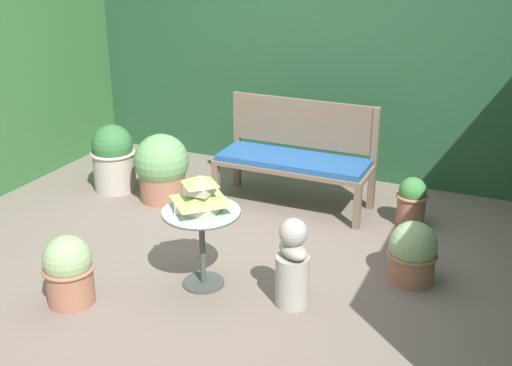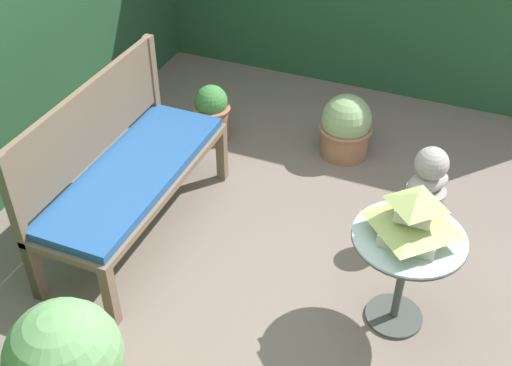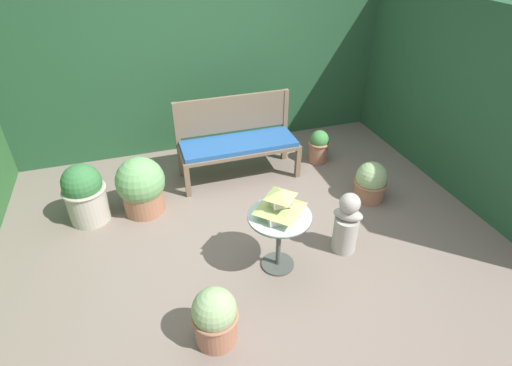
% 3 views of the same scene
% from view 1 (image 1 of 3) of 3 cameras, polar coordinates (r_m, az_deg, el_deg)
% --- Properties ---
extents(ground, '(30.00, 30.00, 0.00)m').
position_cam_1_polar(ground, '(5.36, -2.78, -5.67)').
color(ground, '#75665B').
extents(foliage_hedge_back, '(6.40, 1.07, 2.33)m').
position_cam_1_polar(foliage_hedge_back, '(7.21, 6.21, 11.26)').
color(foliage_hedge_back, '#234C2D').
rests_on(foliage_hedge_back, ground).
extents(garden_bench, '(1.45, 0.54, 0.49)m').
position_cam_1_polar(garden_bench, '(5.97, 3.33, 1.70)').
color(garden_bench, brown).
rests_on(garden_bench, ground).
extents(bench_backrest, '(1.45, 0.06, 0.98)m').
position_cam_1_polar(bench_backrest, '(6.11, 4.22, 4.84)').
color(bench_backrest, brown).
rests_on(bench_backrest, ground).
extents(patio_table, '(0.57, 0.57, 0.60)m').
position_cam_1_polar(patio_table, '(4.63, -4.85, -3.95)').
color(patio_table, '#424742').
rests_on(patio_table, ground).
extents(pagoda_birdhouse, '(0.37, 0.37, 0.27)m').
position_cam_1_polar(pagoda_birdhouse, '(4.53, -4.95, -1.13)').
color(pagoda_birdhouse, beige).
rests_on(pagoda_birdhouse, patio_table).
extents(garden_bust, '(0.31, 0.30, 0.66)m').
position_cam_1_polar(garden_bust, '(4.45, 3.27, -7.32)').
color(garden_bust, '#A39E93').
rests_on(garden_bust, ground).
extents(potted_plant_bench_right, '(0.53, 0.53, 0.65)m').
position_cam_1_polar(potted_plant_bench_right, '(6.21, -8.37, 1.32)').
color(potted_plant_bench_right, '#9E664C').
rests_on(potted_plant_bench_right, ground).
extents(potted_plant_table_far, '(0.36, 0.36, 0.51)m').
position_cam_1_polar(potted_plant_table_far, '(4.68, -16.32, -7.46)').
color(potted_plant_table_far, '#9E664C').
rests_on(potted_plant_table_far, ground).
extents(potted_plant_bench_left, '(0.28, 0.28, 0.45)m').
position_cam_1_polar(potted_plant_bench_left, '(5.81, 13.67, -1.57)').
color(potted_plant_bench_left, '#9E664C').
rests_on(potted_plant_bench_left, ground).
extents(potted_plant_hedge_corner, '(0.45, 0.45, 0.67)m').
position_cam_1_polar(potted_plant_hedge_corner, '(6.54, -12.56, 2.21)').
color(potted_plant_hedge_corner, '#ADA393').
rests_on(potted_plant_hedge_corner, ground).
extents(potted_plant_path_edge, '(0.38, 0.38, 0.47)m').
position_cam_1_polar(potted_plant_path_edge, '(4.92, 13.73, -6.06)').
color(potted_plant_path_edge, '#9E664C').
rests_on(potted_plant_path_edge, ground).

